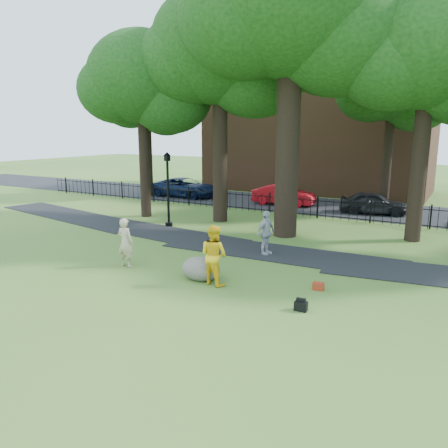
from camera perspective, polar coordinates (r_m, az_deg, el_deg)
The scene contains 17 objects.
ground at distance 15.37m, azimuth -1.86°, elevation -6.87°, with size 120.00×120.00×0.00m, color #3E6423.
footpath at distance 18.27m, azimuth 7.25°, elevation -3.86°, with size 36.00×2.60×0.03m, color black.
street at distance 29.81m, azimuth 14.38°, elevation 2.09°, with size 80.00×7.00×0.02m, color black.
iron_fence at distance 25.92m, azimuth 12.09°, elevation 2.08°, with size 44.00×0.04×1.20m.
brick_building at distance 38.20m, azimuth 12.22°, elevation 13.36°, with size 18.00×8.00×12.00m, color brown.
big_tree at distance 21.49m, azimuth 9.28°, elevation 25.83°, with size 10.08×8.61×14.37m.
tree_row at distance 22.19m, azimuth 11.35°, elevation 20.08°, with size 26.82×7.96×12.42m.
woman at distance 16.64m, azimuth -12.76°, elevation -2.35°, with size 0.67×0.44×1.85m, color tan.
man at distance 14.36m, azimuth -1.34°, elevation -4.04°, with size 0.97×0.76×2.00m, color yellow.
pedestrian at distance 17.85m, azimuth 5.48°, elevation -1.16°, with size 1.07×0.45×1.83m, color #A7A7AC.
boulder at distance 15.04m, azimuth -3.06°, elevation -5.67°, with size 1.40×1.06×0.82m, color slate.
lamppost at distance 23.07m, azimuth -7.32°, elevation 4.36°, with size 0.39×0.39×3.92m.
backpack at distance 12.74m, azimuth 10.01°, elevation -10.53°, with size 0.36×0.22×0.27m, color black.
red_bag at distance 14.42m, azimuth 12.21°, elevation -7.95°, with size 0.35×0.22×0.24m, color maroon.
red_sedan at distance 30.06m, azimuth 7.80°, elevation 3.79°, with size 1.48×4.24×1.40m, color #B20D16.
navy_van at distance 33.67m, azimuth -5.11°, elevation 4.78°, with size 2.40×5.19×1.44m, color #0B1737.
grey_car at distance 28.13m, azimuth 18.95°, elevation 2.63°, with size 1.60×3.98×1.36m, color black.
Camera 1 is at (7.59, -12.39, 5.00)m, focal length 35.00 mm.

